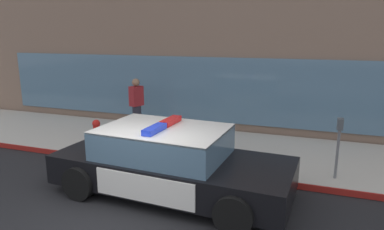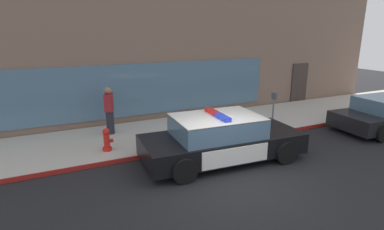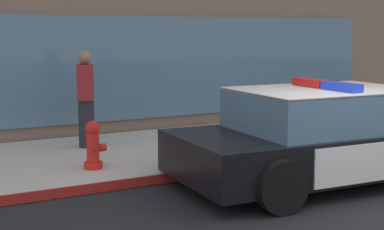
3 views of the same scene
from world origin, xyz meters
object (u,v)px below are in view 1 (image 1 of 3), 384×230
object	(u,v)px
police_cruiser	(170,162)
pedestrian_on_sidewalk	(137,105)
parking_meter	(339,137)
fire_hydrant	(97,133)

from	to	relation	value
police_cruiser	pedestrian_on_sidewalk	world-z (taller)	pedestrian_on_sidewalk
police_cruiser	parking_meter	xyz separation A→B (m)	(3.24, 1.57, 0.40)
fire_hydrant	police_cruiser	bearing A→B (deg)	-31.29
fire_hydrant	parking_meter	size ratio (longest dim) A/B	0.54
fire_hydrant	pedestrian_on_sidewalk	size ratio (longest dim) A/B	0.42
police_cruiser	pedestrian_on_sidewalk	bearing A→B (deg)	130.46
fire_hydrant	pedestrian_on_sidewalk	bearing A→B (deg)	75.13
police_cruiser	fire_hydrant	bearing A→B (deg)	152.00
police_cruiser	parking_meter	distance (m)	3.62
pedestrian_on_sidewalk	parking_meter	bearing A→B (deg)	-174.79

